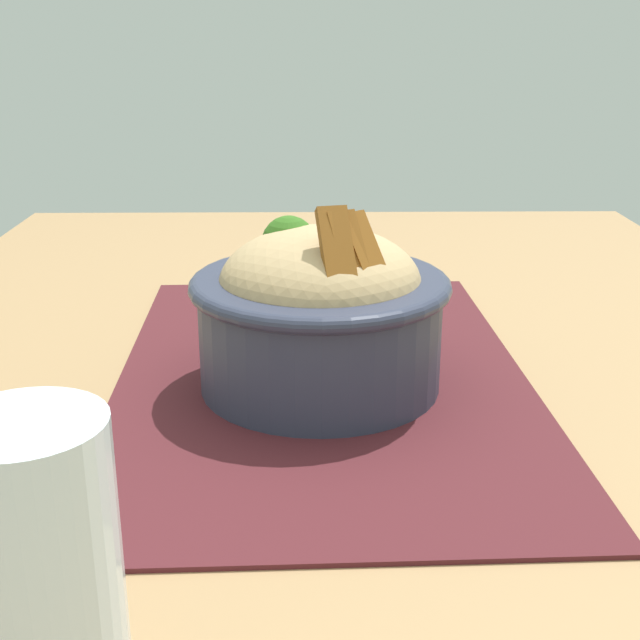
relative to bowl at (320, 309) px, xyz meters
The scene contains 5 objects.
table 0.13m from the bowl, 129.65° to the right, with size 1.26×0.82×0.77m.
placemat 0.06m from the bowl, ahead, with size 0.47×0.30×0.00m, color #47191E.
bowl is the anchor object (origin of this frame).
fork 0.12m from the bowl, 16.78° to the right, with size 0.02×0.13×0.00m.
drinking_glass 0.31m from the bowl, 159.23° to the left, with size 0.06×0.06×0.12m.
Camera 1 is at (-0.55, 0.03, 1.02)m, focal length 47.67 mm.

